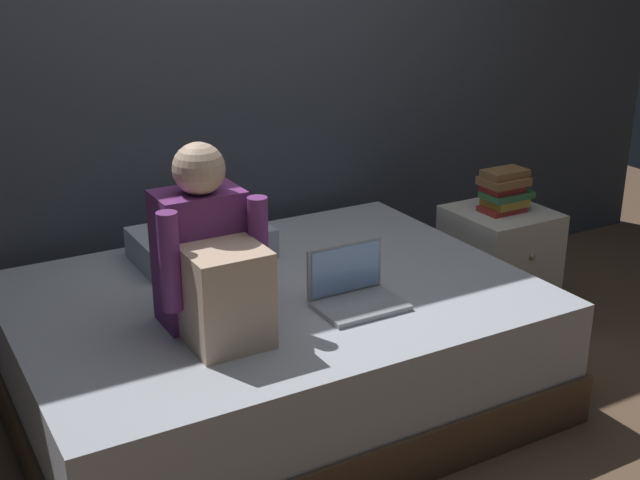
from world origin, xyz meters
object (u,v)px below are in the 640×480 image
(laptop, at_px, (354,291))
(pillow, at_px, (201,243))
(person_sitting, at_px, (210,262))
(nightstand, at_px, (498,266))
(book_stack, at_px, (504,191))
(bed, at_px, (274,347))

(laptop, relative_size, pillow, 0.57)
(person_sitting, height_order, laptop, person_sitting)
(nightstand, bearing_deg, pillow, 167.99)
(person_sitting, relative_size, pillow, 1.17)
(nightstand, height_order, book_stack, book_stack)
(nightstand, height_order, person_sitting, person_sitting)
(nightstand, xyz_separation_m, pillow, (-1.41, 0.30, 0.29))
(bed, bearing_deg, book_stack, 6.39)
(bed, relative_size, book_stack, 8.30)
(laptop, bearing_deg, pillow, 112.97)
(nightstand, distance_m, book_stack, 0.39)
(laptop, bearing_deg, nightstand, 21.26)
(bed, distance_m, laptop, 0.46)
(pillow, height_order, book_stack, book_stack)
(nightstand, bearing_deg, bed, -173.41)
(bed, bearing_deg, laptop, -54.52)
(bed, xyz_separation_m, book_stack, (1.30, 0.15, 0.42))
(bed, xyz_separation_m, nightstand, (1.30, 0.15, 0.03))
(person_sitting, relative_size, laptop, 2.05)
(book_stack, bearing_deg, person_sitting, -168.02)
(nightstand, relative_size, pillow, 1.01)
(nightstand, relative_size, laptop, 1.78)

